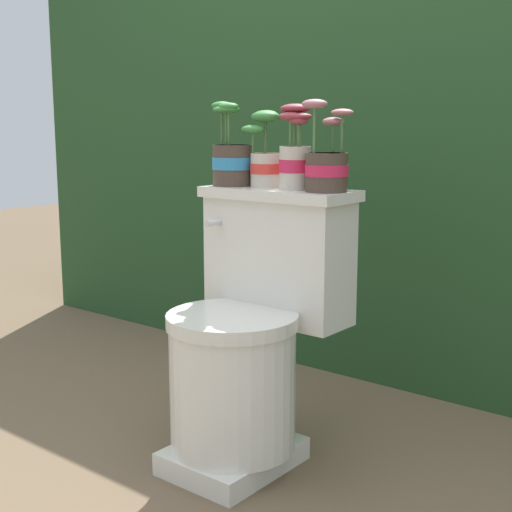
# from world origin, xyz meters

# --- Properties ---
(ground_plane) EXTENTS (12.00, 12.00, 0.00)m
(ground_plane) POSITION_xyz_m (0.00, 0.00, 0.00)
(ground_plane) COLOR brown
(hedge_backdrop) EXTENTS (3.65, 0.97, 1.69)m
(hedge_backdrop) POSITION_xyz_m (0.00, 1.33, 0.84)
(hedge_backdrop) COLOR #234723
(hedge_backdrop) RESTS_ON ground
(toilet) EXTENTS (0.45, 0.48, 0.76)m
(toilet) POSITION_xyz_m (0.05, 0.10, 0.35)
(toilet) COLOR silver
(toilet) RESTS_ON ground
(potted_plant_left) EXTENTS (0.14, 0.12, 0.24)m
(potted_plant_left) POSITION_xyz_m (-0.11, 0.22, 0.84)
(potted_plant_left) COLOR #47382D
(potted_plant_left) RESTS_ON toilet
(potted_plant_midleft) EXTENTS (0.12, 0.10, 0.22)m
(potted_plant_midleft) POSITION_xyz_m (-0.00, 0.25, 0.84)
(potted_plant_midleft) COLOR beige
(potted_plant_midleft) RESTS_ON toilet
(potted_plant_middle) EXTENTS (0.11, 0.09, 0.23)m
(potted_plant_middle) POSITION_xyz_m (0.11, 0.23, 0.86)
(potted_plant_middle) COLOR beige
(potted_plant_middle) RESTS_ON toilet
(potted_plant_midright) EXTENTS (0.12, 0.13, 0.24)m
(potted_plant_midright) POSITION_xyz_m (0.22, 0.22, 0.83)
(potted_plant_midright) COLOR #47382D
(potted_plant_midright) RESTS_ON toilet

